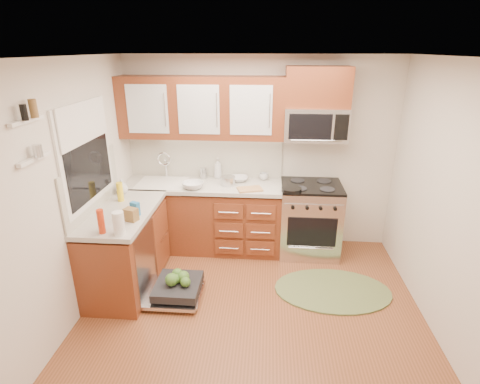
# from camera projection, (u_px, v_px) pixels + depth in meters

# --- Properties ---
(floor) EXTENTS (3.50, 3.50, 0.00)m
(floor) POSITION_uv_depth(u_px,v_px,m) (252.00, 320.00, 3.78)
(floor) COLOR brown
(floor) RESTS_ON ground
(ceiling) EXTENTS (3.50, 3.50, 0.00)m
(ceiling) POSITION_uv_depth(u_px,v_px,m) (255.00, 57.00, 2.88)
(ceiling) COLOR white
(ceiling) RESTS_ON ground
(wall_back) EXTENTS (3.50, 0.04, 2.50)m
(wall_back) POSITION_uv_depth(u_px,v_px,m) (259.00, 154.00, 4.95)
(wall_back) COLOR beige
(wall_back) RESTS_ON ground
(wall_front) EXTENTS (3.50, 0.04, 2.50)m
(wall_front) POSITION_uv_depth(u_px,v_px,m) (236.00, 358.00, 1.70)
(wall_front) COLOR beige
(wall_front) RESTS_ON ground
(wall_left) EXTENTS (0.04, 3.50, 2.50)m
(wall_left) POSITION_uv_depth(u_px,v_px,m) (64.00, 200.00, 3.46)
(wall_left) COLOR beige
(wall_left) RESTS_ON ground
(wall_right) EXTENTS (0.04, 3.50, 2.50)m
(wall_right) POSITION_uv_depth(u_px,v_px,m) (457.00, 213.00, 3.20)
(wall_right) COLOR beige
(wall_right) RESTS_ON ground
(base_cabinet_back) EXTENTS (2.05, 0.60, 0.85)m
(base_cabinet_back) POSITION_uv_depth(u_px,v_px,m) (204.00, 218.00, 5.03)
(base_cabinet_back) COLOR #5D3215
(base_cabinet_back) RESTS_ON ground
(base_cabinet_left) EXTENTS (0.60, 1.25, 0.85)m
(base_cabinet_left) POSITION_uv_depth(u_px,v_px,m) (126.00, 251.00, 4.22)
(base_cabinet_left) COLOR #5D3215
(base_cabinet_left) RESTS_ON ground
(countertop_back) EXTENTS (2.07, 0.64, 0.05)m
(countertop_back) POSITION_uv_depth(u_px,v_px,m) (202.00, 185.00, 4.85)
(countertop_back) COLOR beige
(countertop_back) RESTS_ON base_cabinet_back
(countertop_left) EXTENTS (0.64, 1.27, 0.05)m
(countertop_left) POSITION_uv_depth(u_px,v_px,m) (122.00, 213.00, 4.05)
(countertop_left) COLOR beige
(countertop_left) RESTS_ON base_cabinet_left
(backsplash_back) EXTENTS (2.05, 0.02, 0.57)m
(backsplash_back) POSITION_uv_depth(u_px,v_px,m) (205.00, 156.00, 5.01)
(backsplash_back) COLOR beige
(backsplash_back) RESTS_ON ground
(backsplash_left) EXTENTS (0.02, 1.25, 0.57)m
(backsplash_left) POSITION_uv_depth(u_px,v_px,m) (92.00, 185.00, 3.96)
(backsplash_left) COLOR beige
(backsplash_left) RESTS_ON ground
(upper_cabinets) EXTENTS (2.05, 0.35, 0.75)m
(upper_cabinets) POSITION_uv_depth(u_px,v_px,m) (201.00, 108.00, 4.62)
(upper_cabinets) COLOR #5D3215
(upper_cabinets) RESTS_ON ground
(cabinet_over_mw) EXTENTS (0.76, 0.35, 0.47)m
(cabinet_over_mw) POSITION_uv_depth(u_px,v_px,m) (318.00, 87.00, 4.42)
(cabinet_over_mw) COLOR #5D3215
(cabinet_over_mw) RESTS_ON ground
(range) EXTENTS (0.76, 0.64, 0.95)m
(range) POSITION_uv_depth(u_px,v_px,m) (310.00, 219.00, 4.89)
(range) COLOR silver
(range) RESTS_ON ground
(microwave) EXTENTS (0.76, 0.38, 0.40)m
(microwave) POSITION_uv_depth(u_px,v_px,m) (315.00, 124.00, 4.56)
(microwave) COLOR silver
(microwave) RESTS_ON ground
(sink) EXTENTS (0.62, 0.50, 0.26)m
(sink) POSITION_uv_depth(u_px,v_px,m) (163.00, 192.00, 4.90)
(sink) COLOR white
(sink) RESTS_ON ground
(dishwasher) EXTENTS (0.70, 0.60, 0.20)m
(dishwasher) POSITION_uv_depth(u_px,v_px,m) (175.00, 289.00, 4.09)
(dishwasher) COLOR silver
(dishwasher) RESTS_ON ground
(window) EXTENTS (0.03, 1.05, 1.05)m
(window) POSITION_uv_depth(u_px,v_px,m) (86.00, 155.00, 3.81)
(window) COLOR white
(window) RESTS_ON ground
(window_blind) EXTENTS (0.02, 0.96, 0.40)m
(window_blind) POSITION_uv_depth(u_px,v_px,m) (84.00, 122.00, 3.69)
(window_blind) COLOR white
(window_blind) RESTS_ON ground
(shelf_upper) EXTENTS (0.04, 0.40, 0.03)m
(shelf_upper) POSITION_uv_depth(u_px,v_px,m) (27.00, 121.00, 2.84)
(shelf_upper) COLOR white
(shelf_upper) RESTS_ON ground
(shelf_lower) EXTENTS (0.04, 0.40, 0.03)m
(shelf_lower) POSITION_uv_depth(u_px,v_px,m) (34.00, 159.00, 2.95)
(shelf_lower) COLOR white
(shelf_lower) RESTS_ON ground
(rug) EXTENTS (1.33, 0.88, 0.02)m
(rug) POSITION_uv_depth(u_px,v_px,m) (332.00, 290.00, 4.22)
(rug) COLOR olive
(rug) RESTS_ON ground
(skillet) EXTENTS (0.31, 0.31, 0.05)m
(skillet) POSITION_uv_depth(u_px,v_px,m) (291.00, 190.00, 4.49)
(skillet) COLOR black
(skillet) RESTS_ON range
(stock_pot) EXTENTS (0.24, 0.24, 0.11)m
(stock_pot) POSITION_uv_depth(u_px,v_px,m) (228.00, 181.00, 4.77)
(stock_pot) COLOR silver
(stock_pot) RESTS_ON countertop_back
(cutting_board) EXTENTS (0.34, 0.27, 0.02)m
(cutting_board) POSITION_uv_depth(u_px,v_px,m) (250.00, 189.00, 4.62)
(cutting_board) COLOR tan
(cutting_board) RESTS_ON countertop_back
(canister) EXTENTS (0.09, 0.09, 0.14)m
(canister) POSITION_uv_depth(u_px,v_px,m) (203.00, 173.00, 5.01)
(canister) COLOR silver
(canister) RESTS_ON countertop_back
(paper_towel_roll) EXTENTS (0.12, 0.12, 0.23)m
(paper_towel_roll) POSITION_uv_depth(u_px,v_px,m) (119.00, 223.00, 3.48)
(paper_towel_roll) COLOR white
(paper_towel_roll) RESTS_ON countertop_left
(mustard_bottle) EXTENTS (0.08, 0.08, 0.22)m
(mustard_bottle) POSITION_uv_depth(u_px,v_px,m) (120.00, 192.00, 4.25)
(mustard_bottle) COLOR yellow
(mustard_bottle) RESTS_ON countertop_left
(red_bottle) EXTENTS (0.07, 0.07, 0.24)m
(red_bottle) POSITION_uv_depth(u_px,v_px,m) (101.00, 221.00, 3.51)
(red_bottle) COLOR red
(red_bottle) RESTS_ON countertop_left
(wooden_box) EXTENTS (0.15, 0.13, 0.13)m
(wooden_box) POSITION_uv_depth(u_px,v_px,m) (131.00, 215.00, 3.78)
(wooden_box) COLOR brown
(wooden_box) RESTS_ON countertop_left
(blue_carton) EXTENTS (0.11, 0.09, 0.15)m
(blue_carton) POSITION_uv_depth(u_px,v_px,m) (135.00, 209.00, 3.90)
(blue_carton) COLOR #2570AD
(blue_carton) RESTS_ON countertop_left
(bowl_a) EXTENTS (0.24, 0.24, 0.06)m
(bowl_a) POSITION_uv_depth(u_px,v_px,m) (239.00, 179.00, 4.92)
(bowl_a) COLOR #999999
(bowl_a) RESTS_ON countertop_back
(bowl_b) EXTENTS (0.27, 0.27, 0.08)m
(bowl_b) POSITION_uv_depth(u_px,v_px,m) (193.00, 185.00, 4.65)
(bowl_b) COLOR #999999
(bowl_b) RESTS_ON countertop_back
(cup) EXTENTS (0.15, 0.15, 0.09)m
(cup) POSITION_uv_depth(u_px,v_px,m) (264.00, 177.00, 4.96)
(cup) COLOR #999999
(cup) RESTS_ON countertop_back
(soap_bottle_a) EXTENTS (0.14, 0.14, 0.28)m
(soap_bottle_a) POSITION_uv_depth(u_px,v_px,m) (218.00, 168.00, 5.00)
(soap_bottle_a) COLOR #999999
(soap_bottle_a) RESTS_ON countertop_back
(soap_bottle_b) EXTENTS (0.10, 0.10, 0.17)m
(soap_bottle_b) POSITION_uv_depth(u_px,v_px,m) (123.00, 186.00, 4.51)
(soap_bottle_b) COLOR #999999
(soap_bottle_b) RESTS_ON countertop_left
(soap_bottle_c) EXTENTS (0.18, 0.18, 0.18)m
(soap_bottle_c) POSITION_uv_depth(u_px,v_px,m) (122.00, 187.00, 4.47)
(soap_bottle_c) COLOR #999999
(soap_bottle_c) RESTS_ON countertop_left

